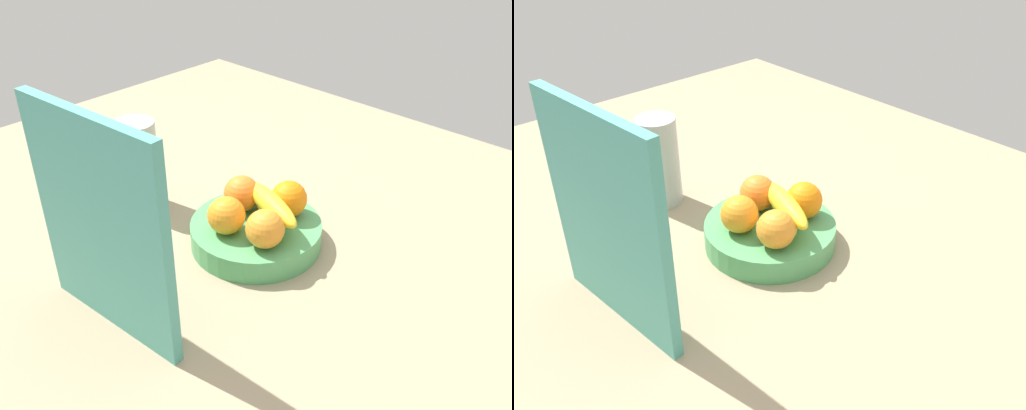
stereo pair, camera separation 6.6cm
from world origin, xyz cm
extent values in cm
cube|color=#9B8A6B|center=(0.00, 0.00, -1.50)|extent=(180.00, 140.00, 3.00)
cylinder|color=#4F9F5F|center=(3.05, 2.64, 2.33)|extent=(24.83, 24.83, 4.66)
sphere|color=orange|center=(5.06, 8.29, 8.15)|extent=(6.99, 6.99, 6.99)
sphere|color=orange|center=(-2.91, 6.66, 8.15)|extent=(6.99, 6.99, 6.99)
sphere|color=orange|center=(0.57, -3.76, 8.15)|extent=(6.99, 6.99, 6.99)
sphere|color=orange|center=(8.44, 0.91, 8.15)|extent=(6.99, 6.99, 6.99)
ellipsoid|color=yellow|center=(2.01, 0.34, 6.66)|extent=(16.28, 12.92, 4.00)
ellipsoid|color=yellow|center=(1.14, 0.71, 8.86)|extent=(17.40, 9.14, 4.00)
cube|color=teal|center=(4.70, 33.24, 18.00)|extent=(28.05, 4.00, 36.00)
cylinder|color=#ADB4B4|center=(30.05, 8.98, 9.51)|extent=(8.29, 8.29, 19.02)
camera|label=1|loc=(-57.78, 67.03, 64.34)|focal=39.96mm
camera|label=2|loc=(-62.40, 62.33, 64.34)|focal=39.96mm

